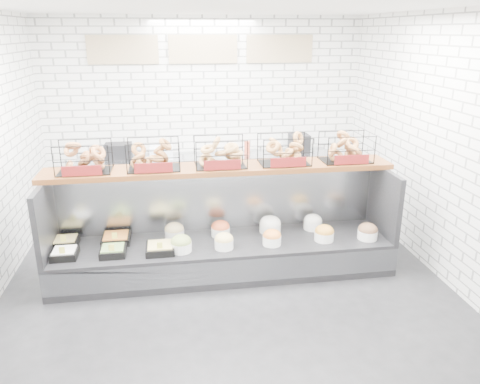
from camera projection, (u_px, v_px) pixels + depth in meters
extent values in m
plane|color=black|center=(227.00, 283.00, 5.41)|extent=(5.50, 5.50, 0.00)
cube|color=white|center=(205.00, 114.00, 7.49)|extent=(5.00, 0.02, 3.00)
cube|color=white|center=(445.00, 149.00, 5.28)|extent=(0.02, 5.50, 3.00)
cube|color=white|center=(224.00, 5.00, 4.44)|extent=(5.00, 5.50, 0.02)
cube|color=#C9B38B|center=(123.00, 50.00, 6.97)|extent=(1.05, 0.03, 0.42)
cube|color=#C9B38B|center=(203.00, 49.00, 7.14)|extent=(1.05, 0.03, 0.42)
cube|color=#C9B38B|center=(280.00, 49.00, 7.31)|extent=(1.05, 0.03, 0.42)
cube|color=black|center=(224.00, 256.00, 5.63)|extent=(4.00, 0.90, 0.40)
cube|color=#93969B|center=(228.00, 272.00, 5.22)|extent=(4.00, 0.03, 0.28)
cube|color=#93969B|center=(219.00, 198.00, 5.82)|extent=(4.00, 0.08, 0.80)
cube|color=black|center=(46.00, 219.00, 5.15)|extent=(0.06, 0.90, 0.80)
cube|color=black|center=(383.00, 200.00, 5.72)|extent=(0.06, 0.90, 0.80)
cube|color=black|center=(65.00, 254.00, 5.14)|extent=(0.28, 0.28, 0.08)
cube|color=white|center=(64.00, 251.00, 5.13)|extent=(0.24, 0.24, 0.04)
cube|color=#F6ED55|center=(62.00, 250.00, 5.02)|extent=(0.06, 0.01, 0.08)
cube|color=black|center=(66.00, 242.00, 5.43)|extent=(0.28, 0.28, 0.08)
cube|color=tan|center=(66.00, 239.00, 5.42)|extent=(0.24, 0.24, 0.04)
cube|color=#F6ED55|center=(63.00, 239.00, 5.31)|extent=(0.06, 0.01, 0.08)
cube|color=black|center=(113.00, 251.00, 5.20)|extent=(0.28, 0.28, 0.08)
cube|color=#70954C|center=(113.00, 249.00, 5.19)|extent=(0.24, 0.24, 0.04)
cube|color=#F6ED55|center=(111.00, 248.00, 5.08)|extent=(0.06, 0.01, 0.08)
cube|color=black|center=(116.00, 239.00, 5.52)|extent=(0.33, 0.33, 0.08)
cube|color=orange|center=(116.00, 236.00, 5.50)|extent=(0.28, 0.28, 0.04)
cube|color=#F6ED55|center=(115.00, 236.00, 5.38)|extent=(0.06, 0.01, 0.08)
cube|color=black|center=(160.00, 249.00, 5.27)|extent=(0.32, 0.32, 0.08)
cube|color=#D4BE6C|center=(160.00, 246.00, 5.26)|extent=(0.27, 0.27, 0.04)
cube|color=#F6ED55|center=(160.00, 246.00, 5.13)|extent=(0.06, 0.01, 0.08)
cylinder|color=white|center=(181.00, 247.00, 5.28)|extent=(0.24, 0.24, 0.11)
ellipsoid|color=olive|center=(181.00, 242.00, 5.26)|extent=(0.24, 0.24, 0.16)
cylinder|color=white|center=(175.00, 234.00, 5.62)|extent=(0.23, 0.23, 0.11)
ellipsoid|color=tan|center=(174.00, 229.00, 5.60)|extent=(0.23, 0.23, 0.16)
cylinder|color=white|center=(224.00, 244.00, 5.35)|extent=(0.22, 0.22, 0.11)
ellipsoid|color=#E3C574|center=(224.00, 239.00, 5.34)|extent=(0.21, 0.21, 0.15)
cylinder|color=white|center=(221.00, 231.00, 5.69)|extent=(0.23, 0.23, 0.11)
ellipsoid|color=#D6572D|center=(220.00, 227.00, 5.67)|extent=(0.22, 0.22, 0.16)
cylinder|color=white|center=(272.00, 240.00, 5.45)|extent=(0.22, 0.22, 0.11)
ellipsoid|color=orange|center=(272.00, 235.00, 5.43)|extent=(0.21, 0.21, 0.15)
cylinder|color=white|center=(270.00, 228.00, 5.80)|extent=(0.27, 0.27, 0.11)
ellipsoid|color=white|center=(270.00, 223.00, 5.78)|extent=(0.26, 0.26, 0.18)
cylinder|color=white|center=(324.00, 236.00, 5.56)|extent=(0.23, 0.23, 0.11)
ellipsoid|color=#C07F28|center=(324.00, 231.00, 5.54)|extent=(0.23, 0.23, 0.16)
cylinder|color=white|center=(313.00, 225.00, 5.88)|extent=(0.23, 0.23, 0.11)
ellipsoid|color=silver|center=(313.00, 220.00, 5.86)|extent=(0.23, 0.23, 0.16)
cylinder|color=white|center=(367.00, 234.00, 5.60)|extent=(0.24, 0.24, 0.11)
ellipsoid|color=brown|center=(368.00, 230.00, 5.58)|extent=(0.23, 0.23, 0.16)
cube|color=#512911|center=(220.00, 169.00, 5.50)|extent=(4.10, 0.50, 0.06)
cube|color=black|center=(84.00, 157.00, 5.21)|extent=(0.60, 0.38, 0.34)
cube|color=maroon|center=(82.00, 171.00, 5.06)|extent=(0.42, 0.02, 0.11)
cube|color=black|center=(153.00, 155.00, 5.32)|extent=(0.60, 0.38, 0.34)
cube|color=maroon|center=(154.00, 168.00, 5.17)|extent=(0.42, 0.02, 0.11)
cube|color=black|center=(220.00, 152.00, 5.43)|extent=(0.60, 0.38, 0.34)
cube|color=maroon|center=(222.00, 165.00, 5.28)|extent=(0.42, 0.02, 0.11)
cube|color=black|center=(284.00, 150.00, 5.54)|extent=(0.60, 0.38, 0.34)
cube|color=maroon|center=(288.00, 162.00, 5.39)|extent=(0.42, 0.02, 0.11)
cube|color=black|center=(346.00, 147.00, 5.65)|extent=(0.60, 0.38, 0.34)
cube|color=maroon|center=(352.00, 160.00, 5.50)|extent=(0.42, 0.02, 0.11)
cube|color=#93969B|center=(208.00, 182.00, 7.54)|extent=(4.00, 0.60, 0.90)
cube|color=black|center=(118.00, 151.00, 7.15)|extent=(0.40, 0.30, 0.24)
cube|color=silver|center=(161.00, 152.00, 7.21)|extent=(0.35, 0.28, 0.18)
cylinder|color=#C64B31|center=(247.00, 148.00, 7.40)|extent=(0.09, 0.09, 0.22)
cube|color=black|center=(299.00, 144.00, 7.51)|extent=(0.30, 0.30, 0.30)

